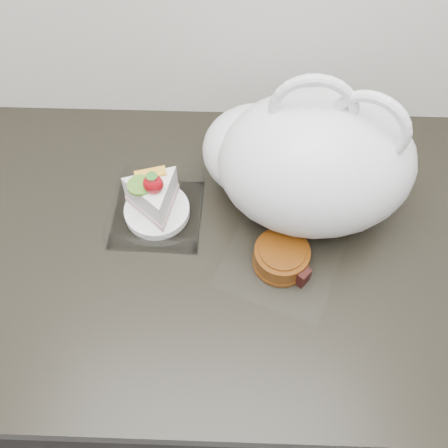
# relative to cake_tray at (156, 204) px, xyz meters

# --- Properties ---
(counter) EXTENTS (2.04, 0.64, 0.90)m
(counter) POSITION_rel_cake_tray_xyz_m (0.06, -0.05, -0.48)
(counter) COLOR black
(counter) RESTS_ON ground
(cake_tray) EXTENTS (0.16, 0.16, 0.12)m
(cake_tray) POSITION_rel_cake_tray_xyz_m (0.00, 0.00, 0.00)
(cake_tray) COLOR white
(cake_tray) RESTS_ON counter
(mooncake_wrap) EXTENTS (0.23, 0.22, 0.04)m
(mooncake_wrap) POSITION_rel_cake_tray_xyz_m (0.21, -0.09, -0.02)
(mooncake_wrap) COLOR white
(mooncake_wrap) RESTS_ON counter
(plastic_bag) EXTENTS (0.39, 0.32, 0.29)m
(plastic_bag) POSITION_rel_cake_tray_xyz_m (0.24, 0.04, 0.08)
(plastic_bag) COLOR white
(plastic_bag) RESTS_ON counter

